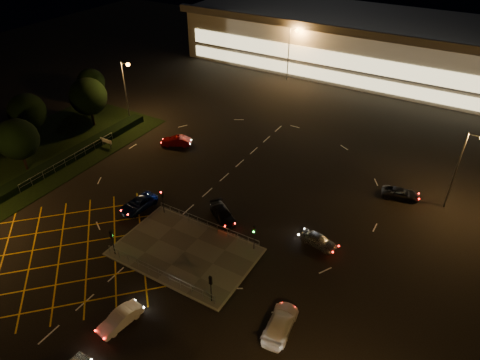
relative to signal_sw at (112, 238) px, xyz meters
The scene contains 23 objects.
ground 7.58m from the signal_sw, 56.28° to the left, with size 180.00×180.00×0.00m, color black.
pedestrian_island 7.57m from the signal_sw, 33.65° to the left, with size 14.00×9.00×0.12m, color #4C4944.
grass_verge 26.93m from the signal_sw, 153.45° to the left, with size 18.00×30.00×0.08m, color black.
hedge 22.55m from the signal_sw, 147.74° to the left, with size 2.00×26.00×1.00m, color black.
supermarket 68.13m from the signal_sw, 86.63° to the left, with size 72.00×26.50×10.50m.
streetlight_nw 31.24m from the signal_sw, 129.19° to the left, with size 1.78×0.56×10.03m.
streetlight_ne 38.75m from the signal_sw, 42.43° to the left, with size 1.78×0.56×10.03m.
streetlight_far_left 54.44m from the signal_sw, 95.88° to the left, with size 1.78×0.56×10.03m.
signal_sw is the anchor object (origin of this frame).
signal_se 12.00m from the signal_sw, ahead, with size 0.28×0.30×3.15m.
signal_nw 7.99m from the signal_sw, 90.00° to the left, with size 0.28×0.30×3.15m.
signal_ne 14.41m from the signal_sw, 33.65° to the left, with size 0.28×0.30×3.15m.
tree_b 30.55m from the signal_sw, 156.81° to the left, with size 5.40×5.40×7.35m.
tree_c 31.34m from the signal_sw, 140.20° to the left, with size 5.76×5.76×7.84m.
tree_d 39.73m from the signal_sw, 139.09° to the left, with size 4.68×4.68×6.37m.
tree_e 22.92m from the signal_sw, 164.76° to the left, with size 5.40×5.40×7.35m.
car_queue_white 9.06m from the signal_sw, 42.71° to the right, with size 1.43×4.09×1.35m, color white.
car_left_blue 8.05m from the signal_sw, 113.95° to the left, with size 2.21×4.80×1.33m, color #0D1A4E.
car_far_dkgrey 12.57m from the signal_sw, 58.79° to the left, with size 1.85×4.55×1.32m, color black.
car_right_silver 21.35m from the signal_sw, 34.53° to the left, with size 1.62×4.02×1.37m, color #A3A6AA.
car_circ_red 23.28m from the signal_sw, 111.82° to the left, with size 1.51×4.33×1.43m, color maroon.
car_east_grey 34.14m from the signal_sw, 47.54° to the left, with size 2.08×4.51×1.25m, color black.
car_approach_white 18.79m from the signal_sw, ahead, with size 2.09×5.15×1.50m, color #BEBEBE.
Camera 1 is at (23.56, -27.22, 31.39)m, focal length 32.00 mm.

